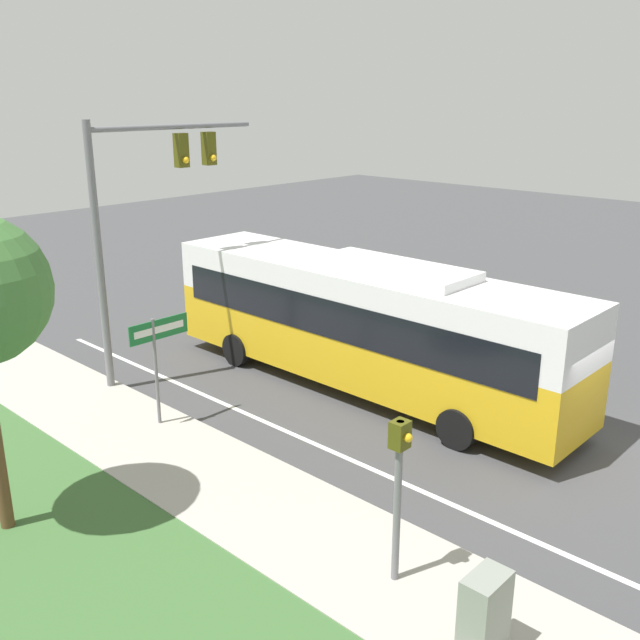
# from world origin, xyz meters

# --- Properties ---
(ground_plane) EXTENTS (80.00, 80.00, 0.00)m
(ground_plane) POSITION_xyz_m (0.00, 0.00, 0.00)
(ground_plane) COLOR #424244
(sidewalk) EXTENTS (2.80, 80.00, 0.12)m
(sidewalk) POSITION_xyz_m (-6.20, 0.00, 0.06)
(sidewalk) COLOR #ADA89E
(sidewalk) RESTS_ON ground_plane
(lane_divider_near) EXTENTS (0.14, 30.00, 0.01)m
(lane_divider_near) POSITION_xyz_m (-3.60, 0.00, 0.00)
(lane_divider_near) COLOR silver
(lane_divider_near) RESTS_ON ground_plane
(bus) EXTENTS (2.67, 12.08, 3.55)m
(bus) POSITION_xyz_m (-0.38, 5.77, 1.95)
(bus) COLOR gold
(bus) RESTS_ON ground_plane
(signal_gantry) EXTENTS (5.20, 0.41, 6.97)m
(signal_gantry) POSITION_xyz_m (-3.59, 10.60, 4.89)
(signal_gantry) COLOR slate
(signal_gantry) RESTS_ON ground_plane
(pedestrian_signal) EXTENTS (0.28, 0.34, 2.89)m
(pedestrian_signal) POSITION_xyz_m (-6.23, 0.20, 1.98)
(pedestrian_signal) COLOR slate
(pedestrian_signal) RESTS_ON ground_plane
(street_sign) EXTENTS (1.57, 0.08, 2.70)m
(street_sign) POSITION_xyz_m (-5.40, 7.74, 1.97)
(street_sign) COLOR slate
(street_sign) RESTS_ON ground_plane
(utility_cabinet) EXTENTS (0.73, 0.45, 1.27)m
(utility_cabinet) POSITION_xyz_m (-6.70, -1.67, 0.76)
(utility_cabinet) COLOR gray
(utility_cabinet) RESTS_ON sidewalk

